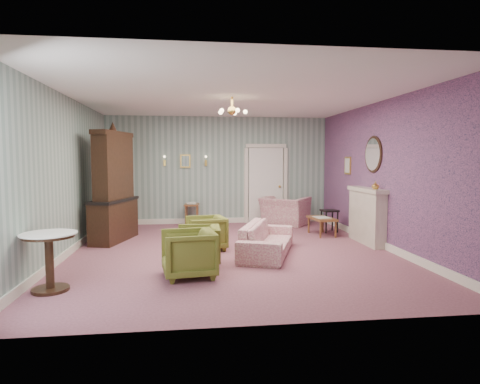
{
  "coord_description": "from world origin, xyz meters",
  "views": [
    {
      "loc": [
        -0.8,
        -7.61,
        1.75
      ],
      "look_at": [
        0.2,
        0.4,
        1.1
      ],
      "focal_mm": 30.49,
      "sensor_mm": 36.0,
      "label": 1
    }
  ],
  "objects": [
    {
      "name": "floor",
      "position": [
        0.0,
        0.0,
        0.0
      ],
      "size": [
        7.0,
        7.0,
        0.0
      ],
      "primitive_type": "plane",
      "color": "#945668",
      "rests_on": "ground"
    },
    {
      "name": "ceiling",
      "position": [
        0.0,
        0.0,
        2.9
      ],
      "size": [
        7.0,
        7.0,
        0.0
      ],
      "primitive_type": "plane",
      "rotation": [
        3.14,
        0.0,
        0.0
      ],
      "color": "white",
      "rests_on": "ground"
    },
    {
      "name": "wall_back",
      "position": [
        0.0,
        3.5,
        1.45
      ],
      "size": [
        6.0,
        0.0,
        6.0
      ],
      "primitive_type": "plane",
      "rotation": [
        1.57,
        0.0,
        0.0
      ],
      "color": "gray",
      "rests_on": "ground"
    },
    {
      "name": "wall_front",
      "position": [
        0.0,
        -3.5,
        1.45
      ],
      "size": [
        6.0,
        0.0,
        6.0
      ],
      "primitive_type": "plane",
      "rotation": [
        -1.57,
        0.0,
        0.0
      ],
      "color": "gray",
      "rests_on": "ground"
    },
    {
      "name": "wall_left",
      "position": [
        -3.0,
        0.0,
        1.45
      ],
      "size": [
        0.0,
        7.0,
        7.0
      ],
      "primitive_type": "plane",
      "rotation": [
        1.57,
        0.0,
        1.57
      ],
      "color": "gray",
      "rests_on": "ground"
    },
    {
      "name": "wall_right",
      "position": [
        3.0,
        0.0,
        1.45
      ],
      "size": [
        0.0,
        7.0,
        7.0
      ],
      "primitive_type": "plane",
      "rotation": [
        1.57,
        0.0,
        -1.57
      ],
      "color": "gray",
      "rests_on": "ground"
    },
    {
      "name": "wall_right_floral",
      "position": [
        2.98,
        0.0,
        1.45
      ],
      "size": [
        0.0,
        7.0,
        7.0
      ],
      "primitive_type": "plane",
      "rotation": [
        1.57,
        0.0,
        -1.57
      ],
      "color": "#BD5E94",
      "rests_on": "ground"
    },
    {
      "name": "door",
      "position": [
        1.3,
        3.46,
        1.08
      ],
      "size": [
        1.12,
        0.12,
        2.16
      ],
      "primitive_type": null,
      "color": "white",
      "rests_on": "floor"
    },
    {
      "name": "olive_chair_a",
      "position": [
        -0.82,
        -1.6,
        0.39
      ],
      "size": [
        0.8,
        0.84,
        0.77
      ],
      "primitive_type": "imported",
      "rotation": [
        0.0,
        0.0,
        -1.43
      ],
      "color": "olive",
      "rests_on": "floor"
    },
    {
      "name": "olive_chair_b",
      "position": [
        -0.66,
        -0.91,
        0.36
      ],
      "size": [
        0.68,
        0.72,
        0.72
      ],
      "primitive_type": "imported",
      "rotation": [
        0.0,
        0.0,
        -1.6
      ],
      "color": "olive",
      "rests_on": "floor"
    },
    {
      "name": "olive_chair_c",
      "position": [
        -0.49,
        0.2,
        0.36
      ],
      "size": [
        0.77,
        0.8,
        0.72
      ],
      "primitive_type": "imported",
      "rotation": [
        0.0,
        0.0,
        -1.39
      ],
      "color": "olive",
      "rests_on": "floor"
    },
    {
      "name": "sofa_chintz",
      "position": [
        0.61,
        -0.32,
        0.38
      ],
      "size": [
        1.21,
        2.04,
        0.77
      ],
      "primitive_type": "imported",
      "rotation": [
        0.0,
        0.0,
        1.22
      ],
      "color": "#A74365",
      "rests_on": "floor"
    },
    {
      "name": "wingback_chair",
      "position": [
        1.74,
        2.97,
        0.5
      ],
      "size": [
        1.36,
        1.28,
        1.0
      ],
      "primitive_type": "imported",
      "rotation": [
        0.0,
        0.0,
        2.49
      ],
      "color": "#A74365",
      "rests_on": "floor"
    },
    {
      "name": "dresser",
      "position": [
        -2.41,
        1.31,
        1.24
      ],
      "size": [
        0.9,
        1.57,
        2.48
      ],
      "primitive_type": null,
      "rotation": [
        0.0,
        0.0,
        -0.27
      ],
      "color": "black",
      "rests_on": "floor"
    },
    {
      "name": "fireplace",
      "position": [
        2.86,
        0.4,
        0.58
      ],
      "size": [
        0.3,
        1.4,
        1.16
      ],
      "primitive_type": null,
      "color": "beige",
      "rests_on": "floor"
    },
    {
      "name": "mantel_vase",
      "position": [
        2.84,
        0.0,
        1.23
      ],
      "size": [
        0.15,
        0.15,
        0.15
      ],
      "primitive_type": "imported",
      "color": "gold",
      "rests_on": "fireplace"
    },
    {
      "name": "oval_mirror",
      "position": [
        2.96,
        0.4,
        1.85
      ],
      "size": [
        0.04,
        0.76,
        0.84
      ],
      "primitive_type": null,
      "color": "white",
      "rests_on": "wall_right"
    },
    {
      "name": "framed_print",
      "position": [
        2.97,
        1.75,
        1.6
      ],
      "size": [
        0.04,
        0.34,
        0.42
      ],
      "primitive_type": null,
      "color": "gold",
      "rests_on": "wall_right"
    },
    {
      "name": "coffee_table",
      "position": [
        2.23,
        1.39,
        0.21
      ],
      "size": [
        0.53,
        0.85,
        0.42
      ],
      "primitive_type": null,
      "rotation": [
        0.0,
        0.0,
        0.1
      ],
      "color": "brown",
      "rests_on": "floor"
    },
    {
      "name": "side_table_black",
      "position": [
        2.53,
        1.73,
        0.27
      ],
      "size": [
        0.39,
        0.39,
        0.54
      ],
      "primitive_type": null,
      "rotation": [
        0.0,
        0.0,
        0.08
      ],
      "color": "black",
      "rests_on": "floor"
    },
    {
      "name": "pedestal_table",
      "position": [
        -2.65,
        -2.03,
        0.39
      ],
      "size": [
        0.82,
        0.82,
        0.79
      ],
      "primitive_type": null,
      "rotation": [
        0.0,
        0.0,
        0.15
      ],
      "color": "black",
      "rests_on": "floor"
    },
    {
      "name": "nesting_table",
      "position": [
        -0.74,
        3.15,
        0.31
      ],
      "size": [
        0.42,
        0.51,
        0.63
      ],
      "primitive_type": null,
      "rotation": [
        0.0,
        0.0,
        -0.09
      ],
      "color": "brown",
      "rests_on": "floor"
    },
    {
      "name": "gilt_mirror_back",
      "position": [
        -0.9,
        3.46,
        1.7
      ],
      "size": [
        0.28,
        0.06,
        0.36
      ],
      "primitive_type": null,
      "color": "gold",
      "rests_on": "wall_back"
    },
    {
      "name": "sconce_left",
      "position": [
        -1.45,
        3.44,
        1.7
      ],
      "size": [
        0.16,
        0.12,
        0.3
      ],
      "primitive_type": null,
      "color": "gold",
      "rests_on": "wall_back"
    },
    {
      "name": "sconce_right",
      "position": [
        -0.35,
        3.44,
        1.7
      ],
      "size": [
        0.16,
        0.12,
        0.3
      ],
      "primitive_type": null,
      "color": "gold",
      "rests_on": "wall_back"
    },
    {
      "name": "chandelier",
      "position": [
        0.0,
        0.0,
        2.63
      ],
      "size": [
        0.56,
        0.56,
        0.36
      ],
      "primitive_type": null,
      "color": "gold",
      "rests_on": "ceiling"
    },
    {
      "name": "burgundy_cushion",
      "position": [
        1.69,
        2.82,
        0.48
      ],
      "size": [
        0.41,
        0.28,
        0.39
      ],
      "primitive_type": "cube",
      "rotation": [
        0.17,
        0.0,
        -0.35
      ],
      "color": "maroon",
      "rests_on": "wingback_chair"
    }
  ]
}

